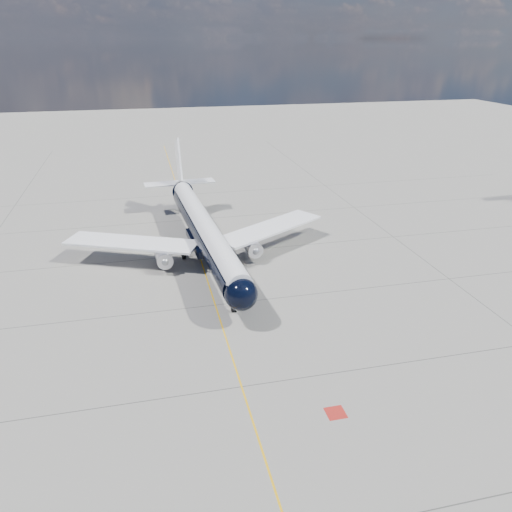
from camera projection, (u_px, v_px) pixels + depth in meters
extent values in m
plane|color=gray|center=(195.00, 242.00, 74.91)|extent=(320.00, 320.00, 0.00)
cube|color=#E3A60B|center=(199.00, 254.00, 70.45)|extent=(0.16, 160.00, 0.01)
cube|color=maroon|center=(336.00, 413.00, 40.63)|extent=(1.60, 1.60, 0.01)
cylinder|color=black|center=(205.00, 233.00, 67.47)|extent=(5.80, 35.30, 3.51)
sphere|color=black|center=(241.00, 294.00, 51.25)|extent=(3.74, 3.74, 3.51)
cone|color=black|center=(180.00, 187.00, 86.31)|extent=(3.93, 6.69, 3.51)
cylinder|color=white|center=(205.00, 227.00, 67.12)|extent=(5.15, 37.09, 2.74)
cube|color=black|center=(242.00, 291.00, 50.89)|extent=(2.29, 1.25, 0.51)
cube|color=white|center=(132.00, 243.00, 66.44)|extent=(18.09, 11.51, 0.30)
cube|color=white|center=(270.00, 228.00, 71.60)|extent=(17.53, 13.27, 0.30)
cube|color=black|center=(205.00, 242.00, 67.99)|extent=(4.48, 9.48, 0.92)
cylinder|color=silver|center=(163.00, 256.00, 65.01)|extent=(2.34, 4.38, 2.07)
cylinder|color=silver|center=(252.00, 246.00, 68.21)|extent=(2.34, 4.38, 2.07)
sphere|color=gray|center=(165.00, 262.00, 63.31)|extent=(1.08, 1.08, 1.02)
sphere|color=gray|center=(256.00, 251.00, 66.50)|extent=(1.08, 1.08, 1.02)
cube|color=white|center=(163.00, 250.00, 64.89)|extent=(0.40, 2.97, 1.02)
cube|color=white|center=(251.00, 241.00, 68.09)|extent=(0.40, 2.97, 1.02)
cube|color=white|center=(179.00, 160.00, 84.01)|extent=(0.68, 5.87, 7.88)
cube|color=white|center=(180.00, 183.00, 86.01)|extent=(12.19, 3.74, 0.20)
cylinder|color=gray|center=(234.00, 303.00, 55.18)|extent=(0.18, 0.18, 1.94)
cylinder|color=black|center=(232.00, 310.00, 55.47)|extent=(0.21, 0.66, 0.65)
cylinder|color=black|center=(235.00, 309.00, 55.56)|extent=(0.21, 0.66, 0.65)
cylinder|color=gray|center=(183.00, 249.00, 68.96)|extent=(0.26, 0.26, 1.76)
cylinder|color=gray|center=(224.00, 245.00, 70.53)|extent=(0.26, 0.26, 1.76)
cylinder|color=black|center=(184.00, 256.00, 68.81)|extent=(0.48, 1.04, 1.02)
cylinder|color=black|center=(183.00, 253.00, 69.70)|extent=(0.48, 1.04, 1.02)
cylinder|color=black|center=(225.00, 251.00, 70.38)|extent=(0.48, 1.04, 1.02)
cylinder|color=black|center=(224.00, 248.00, 71.27)|extent=(0.48, 1.04, 1.02)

